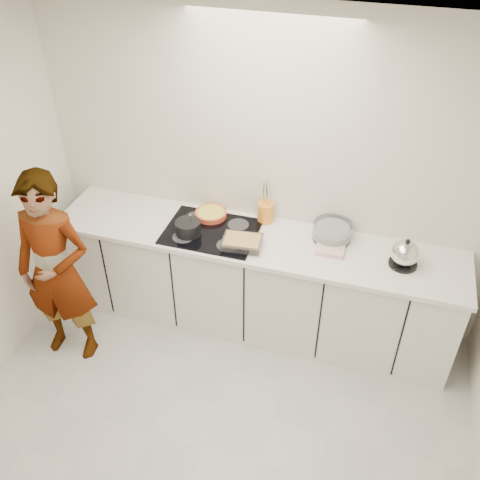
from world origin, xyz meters
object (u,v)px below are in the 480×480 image
(hob, at_px, (211,231))
(saucepan, at_px, (188,228))
(baking_dish, at_px, (242,242))
(utensil_crock, at_px, (266,212))
(cook, at_px, (56,271))
(kettle, at_px, (405,254))
(mixing_bowl, at_px, (332,232))
(tart_dish, at_px, (211,214))

(hob, relative_size, saucepan, 3.54)
(baking_dish, bearing_deg, hob, 159.37)
(hob, distance_m, utensil_crock, 0.46)
(hob, distance_m, saucepan, 0.19)
(utensil_crock, relative_size, cook, 0.10)
(kettle, distance_m, utensil_crock, 1.13)
(hob, xyz_separation_m, utensil_crock, (0.37, 0.27, 0.08))
(mixing_bowl, height_order, utensil_crock, utensil_crock)
(utensil_crock, bearing_deg, cook, -144.71)
(cook, bearing_deg, saucepan, 31.20)
(baking_dish, distance_m, cook, 1.40)
(utensil_crock, bearing_deg, kettle, -12.98)
(tart_dish, height_order, kettle, kettle)
(hob, bearing_deg, kettle, 0.81)
(utensil_crock, bearing_deg, saucepan, -145.56)
(mixing_bowl, relative_size, kettle, 1.69)
(mixing_bowl, distance_m, cook, 2.10)
(tart_dish, relative_size, mixing_bowl, 0.84)
(baking_dish, relative_size, mixing_bowl, 0.80)
(tart_dish, height_order, mixing_bowl, mixing_bowl)
(saucepan, bearing_deg, cook, -144.17)
(saucepan, relative_size, baking_dish, 0.64)
(baking_dish, xyz_separation_m, mixing_bowl, (0.63, 0.30, 0.02))
(saucepan, bearing_deg, tart_dish, 72.15)
(tart_dish, bearing_deg, baking_dish, -40.04)
(utensil_crock, bearing_deg, hob, -143.29)
(mixing_bowl, bearing_deg, saucepan, -165.63)
(saucepan, height_order, utensil_crock, saucepan)
(mixing_bowl, xyz_separation_m, kettle, (0.55, -0.17, 0.03))
(saucepan, distance_m, cook, 1.03)
(saucepan, relative_size, cook, 0.12)
(tart_dish, xyz_separation_m, kettle, (1.54, -0.17, 0.06))
(hob, height_order, kettle, kettle)
(hob, height_order, baking_dish, baking_dish)
(utensil_crock, height_order, cook, cook)
(hob, relative_size, baking_dish, 2.26)
(baking_dish, xyz_separation_m, cook, (-1.27, -0.58, -0.14))
(saucepan, xyz_separation_m, kettle, (1.63, 0.11, 0.03))
(kettle, bearing_deg, utensil_crock, 167.02)
(mixing_bowl, relative_size, cook, 0.24)
(baking_dish, relative_size, cook, 0.19)
(utensil_crock, bearing_deg, baking_dish, -102.14)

